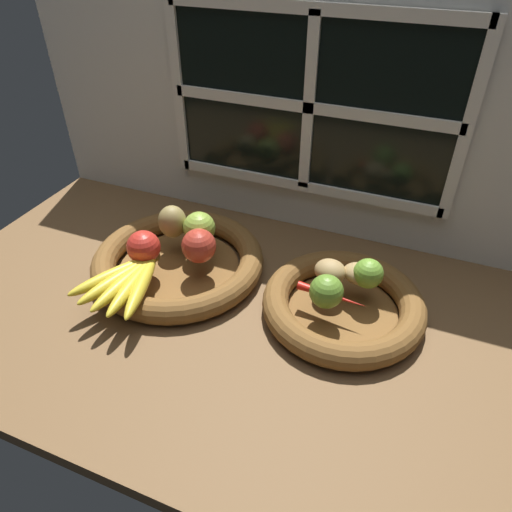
# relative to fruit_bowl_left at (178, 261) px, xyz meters

# --- Properties ---
(ground_plane) EXTENTS (1.40, 0.90, 0.03)m
(ground_plane) POSITION_rel_fruit_bowl_left_xyz_m (0.20, -0.01, -0.04)
(ground_plane) COLOR brown
(back_wall) EXTENTS (1.40, 0.05, 0.55)m
(back_wall) POSITION_rel_fruit_bowl_left_xyz_m (0.20, 0.29, 0.25)
(back_wall) COLOR silver
(back_wall) RESTS_ON ground_plane
(fruit_bowl_left) EXTENTS (0.38, 0.38, 0.05)m
(fruit_bowl_left) POSITION_rel_fruit_bowl_left_xyz_m (0.00, 0.00, 0.00)
(fruit_bowl_left) COLOR brown
(fruit_bowl_left) RESTS_ON ground_plane
(fruit_bowl_right) EXTENTS (0.32, 0.32, 0.05)m
(fruit_bowl_right) POSITION_rel_fruit_bowl_left_xyz_m (0.37, 0.00, 0.00)
(fruit_bowl_right) COLOR brown
(fruit_bowl_right) RESTS_ON ground_plane
(apple_red_front) EXTENTS (0.07, 0.07, 0.07)m
(apple_red_front) POSITION_rel_fruit_bowl_left_xyz_m (-0.04, -0.05, 0.06)
(apple_red_front) COLOR red
(apple_red_front) RESTS_ON fruit_bowl_left
(apple_red_right) EXTENTS (0.07, 0.07, 0.07)m
(apple_red_right) POSITION_rel_fruit_bowl_left_xyz_m (0.06, -0.01, 0.06)
(apple_red_right) COLOR #B73828
(apple_red_right) RESTS_ON fruit_bowl_left
(apple_green_back) EXTENTS (0.07, 0.07, 0.07)m
(apple_green_back) POSITION_rel_fruit_bowl_left_xyz_m (0.03, 0.05, 0.06)
(apple_green_back) COLOR #8CAD3D
(apple_green_back) RESTS_ON fruit_bowl_left
(pear_brown) EXTENTS (0.08, 0.08, 0.08)m
(pear_brown) POSITION_rel_fruit_bowl_left_xyz_m (-0.04, 0.05, 0.07)
(pear_brown) COLOR olive
(pear_brown) RESTS_ON fruit_bowl_left
(banana_bunch_front) EXTENTS (0.17, 0.20, 0.03)m
(banana_bunch_front) POSITION_rel_fruit_bowl_left_xyz_m (-0.03, -0.14, 0.04)
(banana_bunch_front) COLOR gold
(banana_bunch_front) RESTS_ON fruit_bowl_left
(potato_oblong) EXTENTS (0.07, 0.06, 0.05)m
(potato_oblong) POSITION_rel_fruit_bowl_left_xyz_m (0.33, 0.03, 0.05)
(potato_oblong) COLOR #A38451
(potato_oblong) RESTS_ON fruit_bowl_right
(potato_back) EXTENTS (0.08, 0.06, 0.04)m
(potato_back) POSITION_rel_fruit_bowl_left_xyz_m (0.39, 0.05, 0.05)
(potato_back) COLOR #A38451
(potato_back) RESTS_ON fruit_bowl_right
(lime_near) EXTENTS (0.06, 0.06, 0.06)m
(lime_near) POSITION_rel_fruit_bowl_left_xyz_m (0.34, -0.04, 0.06)
(lime_near) COLOR olive
(lime_near) RESTS_ON fruit_bowl_right
(lime_far) EXTENTS (0.06, 0.06, 0.06)m
(lime_far) POSITION_rel_fruit_bowl_left_xyz_m (0.41, 0.04, 0.06)
(lime_far) COLOR #6B9E33
(lime_far) RESTS_ON fruit_bowl_right
(chili_pepper) EXTENTS (0.14, 0.03, 0.02)m
(chili_pepper) POSITION_rel_fruit_bowl_left_xyz_m (0.35, -0.02, 0.04)
(chili_pepper) COLOR red
(chili_pepper) RESTS_ON fruit_bowl_right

